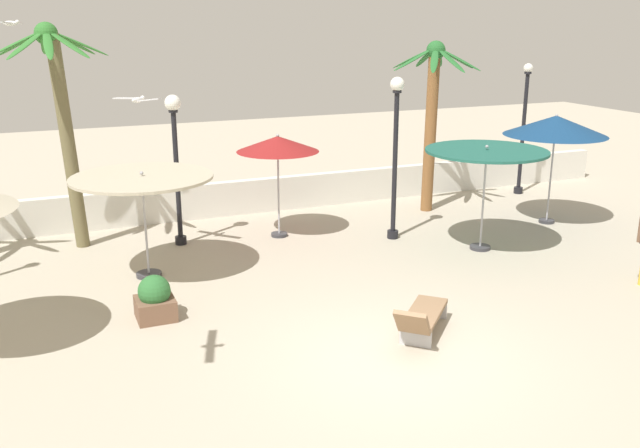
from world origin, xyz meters
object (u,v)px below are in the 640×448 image
object	(u,v)px
palm_tree_1	(432,105)
lounge_chair_0	(421,317)
patio_umbrella_2	(142,182)
seagull_0	(138,99)
palm_tree_0	(61,110)
patio_umbrella_1	(486,155)
patio_umbrella_3	(556,126)
planter	(155,299)
lamp_post_2	(395,145)
lamp_post_1	(176,151)
seagull_1	(11,23)
patio_umbrella_4	(278,145)
lamp_post_3	(523,127)

from	to	relation	value
palm_tree_1	lounge_chair_0	size ratio (longest dim) A/B	2.75
patio_umbrella_2	seagull_0	size ratio (longest dim) A/B	2.64
palm_tree_0	lounge_chair_0	xyz separation A→B (m)	(5.22, -7.60, -2.96)
patio_umbrella_1	lounge_chair_0	xyz separation A→B (m)	(-3.82, -3.65, -1.92)
lounge_chair_0	seagull_0	bearing A→B (deg)	121.48
palm_tree_1	seagull_0	distance (m)	8.32
patio_umbrella_3	planter	distance (m)	11.44
palm_tree_0	lamp_post_2	bearing A→B (deg)	-17.49
palm_tree_1	planter	world-z (taller)	palm_tree_1
palm_tree_1	seagull_0	world-z (taller)	palm_tree_1
lamp_post_1	planter	distance (m)	4.87
palm_tree_0	seagull_0	world-z (taller)	palm_tree_0
seagull_1	lounge_chair_0	bearing A→B (deg)	-56.09
patio_umbrella_1	lamp_post_1	world-z (taller)	lamp_post_1
patio_umbrella_4	lamp_post_1	size ratio (longest dim) A/B	0.72
palm_tree_0	palm_tree_1	xyz separation A→B (m)	(9.74, -0.37, -0.30)
palm_tree_1	patio_umbrella_3	bearing A→B (deg)	-45.90
lamp_post_2	seagull_0	size ratio (longest dim) A/B	3.60
lounge_chair_0	seagull_1	xyz separation A→B (m)	(-6.08, 9.04, 4.88)
planter	lamp_post_1	bearing A→B (deg)	72.29
patio_umbrella_1	patio_umbrella_2	size ratio (longest dim) A/B	0.96
lamp_post_2	planter	bearing A→B (deg)	-157.47
patio_umbrella_4	lamp_post_3	distance (m)	8.67
patio_umbrella_2	seagull_0	distance (m)	1.98
patio_umbrella_4	palm_tree_0	world-z (taller)	palm_tree_0
seagull_1	planter	distance (m)	8.32
patio_umbrella_1	patio_umbrella_4	xyz separation A→B (m)	(-4.14, 2.86, 0.07)
patio_umbrella_1	lounge_chair_0	size ratio (longest dim) A/B	1.64
lamp_post_2	lounge_chair_0	world-z (taller)	lamp_post_2
patio_umbrella_4	lamp_post_2	bearing A→B (deg)	-25.96
lamp_post_2	palm_tree_1	bearing A→B (deg)	41.74
lamp_post_1	seagull_1	xyz separation A→B (m)	(-3.29, 2.21, 2.94)
palm_tree_0	lamp_post_2	size ratio (longest dim) A/B	1.31
patio_umbrella_4	lamp_post_2	xyz separation A→B (m)	(2.61, -1.27, 0.03)
patio_umbrella_4	palm_tree_0	size ratio (longest dim) A/B	0.50
palm_tree_0	seagull_1	distance (m)	2.55
seagull_1	planter	world-z (taller)	seagull_1
palm_tree_0	lounge_chair_0	bearing A→B (deg)	-55.53
patio_umbrella_3	lamp_post_2	size ratio (longest dim) A/B	0.73
palm_tree_0	lounge_chair_0	distance (m)	9.69
patio_umbrella_2	lounge_chair_0	bearing A→B (deg)	-51.34
seagull_0	planter	size ratio (longest dim) A/B	1.32
palm_tree_1	seagull_1	world-z (taller)	seagull_1
palm_tree_1	seagull_0	bearing A→B (deg)	-171.66
patio_umbrella_4	lamp_post_1	distance (m)	2.49
patio_umbrella_4	lamp_post_1	xyz separation A→B (m)	(-2.46, 0.32, -0.04)
lamp_post_3	planter	distance (m)	13.57
patio_umbrella_1	seagull_1	bearing A→B (deg)	151.43
planter	palm_tree_1	bearing A→B (deg)	28.28
patio_umbrella_4	palm_tree_0	bearing A→B (deg)	167.39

